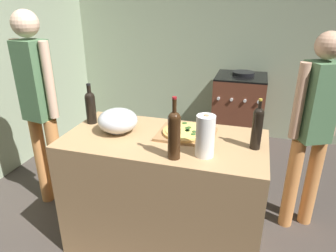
% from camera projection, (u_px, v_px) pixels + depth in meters
% --- Properties ---
extents(ground_plane, '(4.49, 3.49, 0.02)m').
position_uv_depth(ground_plane, '(186.00, 183.00, 3.23)').
color(ground_plane, '#3F3833').
extents(kitchen_wall_rear, '(4.49, 0.10, 2.60)m').
position_uv_depth(kitchen_wall_rear, '(214.00, 39.00, 4.04)').
color(kitchen_wall_rear, '#99A889').
rests_on(kitchen_wall_rear, ground_plane).
extents(kitchen_wall_left, '(0.10, 3.49, 2.60)m').
position_uv_depth(kitchen_wall_left, '(7.00, 49.00, 3.24)').
color(kitchen_wall_left, '#99A889').
rests_on(kitchen_wall_left, ground_plane).
extents(counter, '(1.41, 0.71, 0.90)m').
position_uv_depth(counter, '(164.00, 192.00, 2.30)').
color(counter, tan).
rests_on(counter, ground_plane).
extents(cutting_board, '(0.40, 0.32, 0.02)m').
position_uv_depth(cutting_board, '(186.00, 134.00, 2.16)').
color(cutting_board, '#9E7247').
rests_on(cutting_board, counter).
extents(pizza, '(0.34, 0.34, 0.03)m').
position_uv_depth(pizza, '(186.00, 131.00, 2.15)').
color(pizza, tan).
rests_on(pizza, cutting_board).
extents(mixing_bowl, '(0.29, 0.29, 0.17)m').
position_uv_depth(mixing_bowl, '(118.00, 121.00, 2.19)').
color(mixing_bowl, '#B2B2B7').
rests_on(mixing_bowl, counter).
extents(paper_towel_roll, '(0.12, 0.12, 0.27)m').
position_uv_depth(paper_towel_roll, '(205.00, 136.00, 1.84)').
color(paper_towel_roll, white).
rests_on(paper_towel_roll, counter).
extents(wine_bottle_dark, '(0.07, 0.07, 0.34)m').
position_uv_depth(wine_bottle_dark, '(257.00, 127.00, 1.92)').
color(wine_bottle_dark, black).
rests_on(wine_bottle_dark, counter).
extents(wine_bottle_clear, '(0.08, 0.08, 0.31)m').
position_uv_depth(wine_bottle_clear, '(91.00, 106.00, 2.33)').
color(wine_bottle_clear, black).
rests_on(wine_bottle_clear, counter).
extents(wine_bottle_amber, '(0.08, 0.08, 0.39)m').
position_uv_depth(wine_bottle_amber, '(174.00, 133.00, 1.80)').
color(wine_bottle_amber, '#331E0F').
rests_on(wine_bottle_amber, counter).
extents(stove, '(0.61, 0.62, 0.97)m').
position_uv_depth(stove, '(238.00, 111.00, 3.90)').
color(stove, brown).
rests_on(stove, ground_plane).
extents(person_in_stripes, '(0.38, 0.23, 1.73)m').
position_uv_depth(person_in_stripes, '(39.00, 102.00, 2.54)').
color(person_in_stripes, '#D88C4C').
rests_on(person_in_stripes, ground_plane).
extents(person_in_red, '(0.35, 0.27, 1.60)m').
position_uv_depth(person_in_red, '(313.00, 125.00, 2.30)').
color(person_in_red, '#D88C4C').
rests_on(person_in_red, ground_plane).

